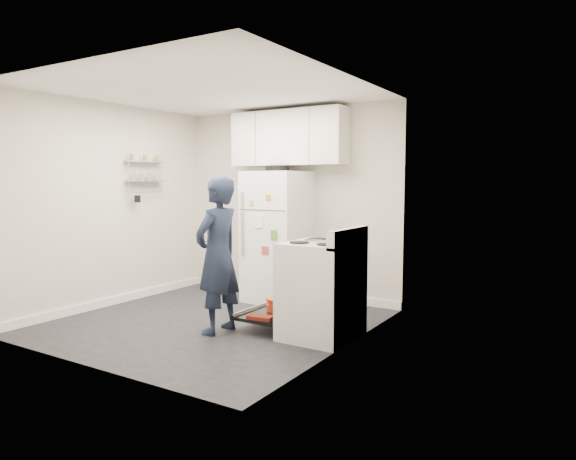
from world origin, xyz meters
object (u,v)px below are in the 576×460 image
Objects in this scene: refrigerator at (277,236)px; person at (218,255)px; electric_range at (321,290)px; open_oven_door at (273,310)px.

person is at bearing -80.42° from refrigerator.
electric_range is 1.68m from refrigerator.
refrigerator is 1.09× the size of person.
open_oven_door is (-0.58, 0.04, -0.29)m from electric_range.
refrigerator is at bearing 120.89° from open_oven_door.
refrigerator reaches higher than open_oven_door.
person is at bearing -157.06° from electric_range.
refrigerator is at bearing 137.92° from electric_range.
electric_range is 0.65m from open_oven_door.
electric_range is 1.56× the size of open_oven_door.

